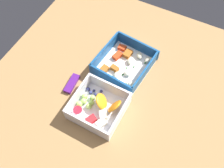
# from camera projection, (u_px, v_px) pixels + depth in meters

# --- Properties ---
(table_surface) EXTENTS (0.80, 0.80, 0.02)m
(table_surface) POSITION_uv_depth(u_px,v_px,m) (116.00, 88.00, 0.79)
(table_surface) COLOR #9E7547
(table_surface) RESTS_ON ground
(pasta_container) EXTENTS (0.19, 0.18, 0.05)m
(pasta_container) POSITION_uv_depth(u_px,v_px,m) (124.00, 64.00, 0.80)
(pasta_container) COLOR white
(pasta_container) RESTS_ON table_surface
(fruit_bowl) EXTENTS (0.15, 0.15, 0.06)m
(fruit_bowl) POSITION_uv_depth(u_px,v_px,m) (98.00, 107.00, 0.72)
(fruit_bowl) COLOR white
(fruit_bowl) RESTS_ON table_surface
(candy_bar) EXTENTS (0.07, 0.03, 0.01)m
(candy_bar) POSITION_uv_depth(u_px,v_px,m) (72.00, 84.00, 0.78)
(candy_bar) COLOR #51197A
(candy_bar) RESTS_ON table_surface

